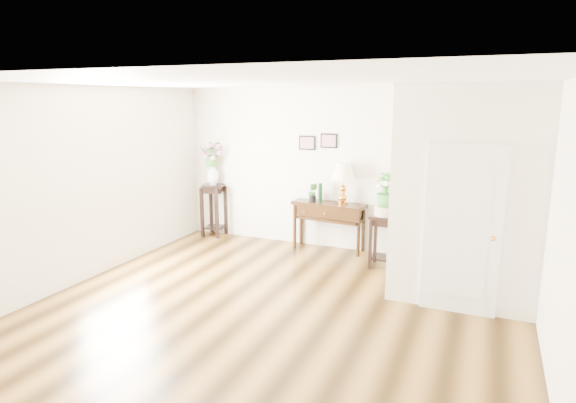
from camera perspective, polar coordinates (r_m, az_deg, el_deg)
The scene contains 21 objects.
floor at distance 6.27m, azimuth -1.24°, elevation -12.49°, with size 6.00×5.50×0.02m, color brown.
ceiling at distance 5.71m, azimuth -1.37°, elevation 14.00°, with size 6.00×5.50×0.02m, color white.
wall_back at distance 8.38m, azimuth 6.48°, elevation 3.71°, with size 6.00×0.02×2.80m, color beige.
wall_front at distance 3.60m, azimuth -19.80°, elevation -8.24°, with size 6.00×0.02×2.80m, color beige.
wall_left at distance 7.56m, azimuth -22.52°, elevation 1.96°, with size 0.02×5.50×2.80m, color beige.
wall_right at distance 5.38m, azimuth 29.30°, elevation -2.48°, with size 0.02×5.50×2.80m, color beige.
partition at distance 7.08m, azimuth 20.63°, elevation 1.48°, with size 1.80×1.95×2.80m, color beige.
door at distance 6.18m, azimuth 19.93°, elevation -3.27°, with size 0.90×0.05×2.10m, color silver.
art_print_left at distance 8.51m, azimuth 2.28°, elevation 6.96°, with size 0.30×0.02×0.25m, color black.
art_print_right at distance 8.37m, azimuth 4.87°, elevation 7.19°, with size 0.30×0.02×0.25m, color black.
wall_ornament at distance 7.22m, azimuth 13.55°, elevation 7.31°, with size 0.51×0.51×0.07m, color #BE8043.
console_table at distance 8.44m, azimuth 4.83°, elevation -2.95°, with size 1.27×0.42×0.85m, color black.
table_lamp at distance 8.21m, azimuth 6.54°, elevation 2.12°, with size 0.41×0.41×0.72m, color #C07424.
green_vase at distance 8.36m, azimuth 3.84°, elevation 1.10°, with size 0.07×0.07×0.33m, color black.
potted_plant at distance 8.41m, azimuth 2.94°, elevation 1.06°, with size 0.17×0.14×0.31m, color #32762B.
plant_stand_a at distance 9.40m, azimuth -8.77°, elevation -1.02°, with size 0.39×0.39×1.00m, color black.
porcelain_vase at distance 9.27m, azimuth -8.91°, elevation 3.36°, with size 0.23×0.23×0.40m, color silver, non-canonical shape.
lily_arrangement at distance 9.21m, azimuth -9.00°, elevation 5.90°, with size 0.43×0.37×0.48m, color #32762B.
plant_stand_b at distance 7.72m, azimuth 11.26°, elevation -4.63°, with size 0.39×0.39×0.84m, color black.
ceramic_bowl at distance 7.60m, azimuth 11.41°, elevation -1.03°, with size 0.33×0.33×0.15m, color beige.
narcissus at distance 7.53m, azimuth 11.51°, elevation 1.30°, with size 0.31×0.31×0.55m, color #32762B.
Camera 1 is at (2.35, -5.20, 2.61)m, focal length 30.00 mm.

